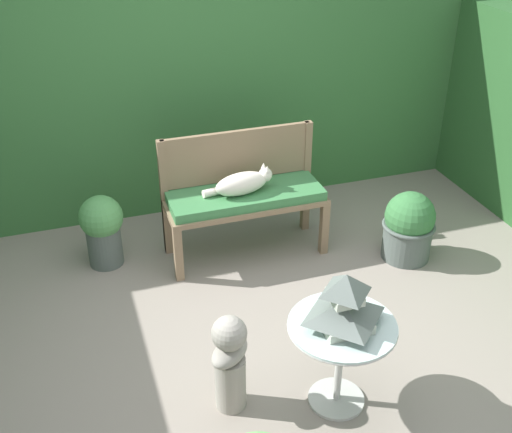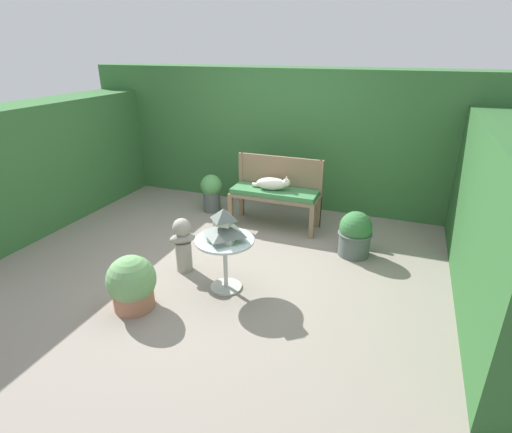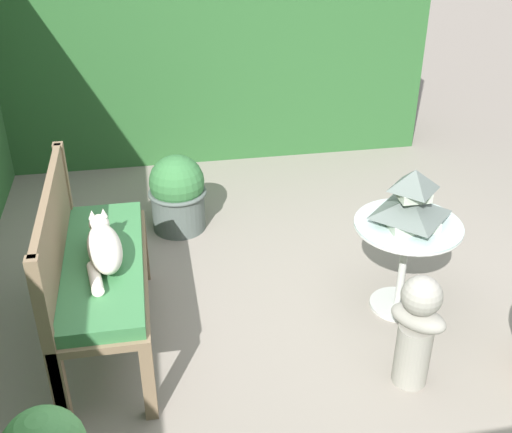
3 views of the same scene
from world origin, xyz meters
name	(u,v)px [view 3 (image 3 of 3)]	position (x,y,z in m)	size (l,w,h in m)	color
ground	(309,348)	(0.00, 0.00, 0.00)	(30.00, 30.00, 0.00)	gray
foliage_hedge_right	(215,55)	(2.85, 0.15, 0.83)	(0.70, 3.50, 1.67)	#285628
garden_bench	(103,272)	(0.25, 1.06, 0.46)	(1.22, 0.45, 0.55)	#7F664C
bench_backrest	(55,240)	(0.25, 1.27, 0.68)	(1.22, 0.06, 0.96)	#7F664C
cat	(104,247)	(0.21, 1.04, 0.63)	(0.54, 0.23, 0.20)	silver
patio_table	(406,243)	(0.27, -0.61, 0.45)	(0.60, 0.60, 0.57)	#B7B7B2
pagoda_birdhouse	(412,202)	(0.27, -0.61, 0.71)	(0.35, 0.35, 0.33)	#B2BCA8
garden_bust	(417,328)	(-0.32, -0.44, 0.34)	(0.31, 0.31, 0.63)	gray
potted_plant_hedge_corner	(178,194)	(1.41, 0.60, 0.27)	(0.41, 0.41, 0.56)	#4C5651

